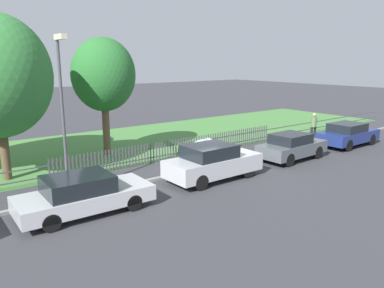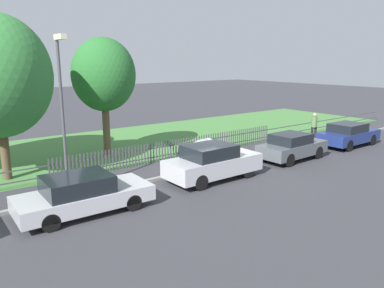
{
  "view_description": "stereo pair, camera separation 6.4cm",
  "coord_description": "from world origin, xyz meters",
  "px_view_note": "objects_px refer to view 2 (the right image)",
  "views": [
    {
      "loc": [
        -11.0,
        -12.8,
        4.97
      ],
      "look_at": [
        -0.47,
        0.88,
        1.1
      ],
      "focal_mm": 35.0,
      "sensor_mm": 36.0,
      "label": 1
    },
    {
      "loc": [
        -10.95,
        -12.84,
        4.97
      ],
      "look_at": [
        -0.47,
        0.88,
        1.1
      ],
      "focal_mm": 35.0,
      "sensor_mm": 36.0,
      "label": 2
    }
  ],
  "objects_px": {
    "parked_car_black_saloon": "(83,194)",
    "pedestrian_near_fence": "(314,125)",
    "parked_car_navy_estate": "(212,162)",
    "parked_car_red_compact": "(292,146)",
    "parked_car_white_van": "(348,134)",
    "street_lamp": "(62,98)",
    "tree_mid_park": "(104,75)",
    "covered_motorcycle": "(203,148)"
  },
  "relations": [
    {
      "from": "covered_motorcycle",
      "to": "pedestrian_near_fence",
      "type": "relative_size",
      "value": 1.15
    },
    {
      "from": "covered_motorcycle",
      "to": "tree_mid_park",
      "type": "relative_size",
      "value": 0.32
    },
    {
      "from": "parked_car_red_compact",
      "to": "tree_mid_park",
      "type": "distance_m",
      "value": 10.21
    },
    {
      "from": "parked_car_red_compact",
      "to": "covered_motorcycle",
      "type": "xyz_separation_m",
      "value": [
        -3.83,
        2.43,
        -0.0
      ]
    },
    {
      "from": "parked_car_black_saloon",
      "to": "parked_car_white_van",
      "type": "height_order",
      "value": "parked_car_white_van"
    },
    {
      "from": "tree_mid_park",
      "to": "covered_motorcycle",
      "type": "bearing_deg",
      "value": -50.08
    },
    {
      "from": "parked_car_black_saloon",
      "to": "parked_car_white_van",
      "type": "bearing_deg",
      "value": 1.75
    },
    {
      "from": "tree_mid_park",
      "to": "street_lamp",
      "type": "height_order",
      "value": "tree_mid_park"
    },
    {
      "from": "covered_motorcycle",
      "to": "street_lamp",
      "type": "height_order",
      "value": "street_lamp"
    },
    {
      "from": "parked_car_white_van",
      "to": "street_lamp",
      "type": "bearing_deg",
      "value": 173.15
    },
    {
      "from": "pedestrian_near_fence",
      "to": "parked_car_navy_estate",
      "type": "bearing_deg",
      "value": -144.73
    },
    {
      "from": "parked_car_white_van",
      "to": "tree_mid_park",
      "type": "bearing_deg",
      "value": 152.2
    },
    {
      "from": "tree_mid_park",
      "to": "parked_car_white_van",
      "type": "bearing_deg",
      "value": -27.38
    },
    {
      "from": "parked_car_navy_estate",
      "to": "street_lamp",
      "type": "relative_size",
      "value": 0.73
    },
    {
      "from": "parked_car_black_saloon",
      "to": "pedestrian_near_fence",
      "type": "bearing_deg",
      "value": 9.97
    },
    {
      "from": "pedestrian_near_fence",
      "to": "street_lamp",
      "type": "height_order",
      "value": "street_lamp"
    },
    {
      "from": "parked_car_navy_estate",
      "to": "covered_motorcycle",
      "type": "bearing_deg",
      "value": 58.71
    },
    {
      "from": "parked_car_navy_estate",
      "to": "tree_mid_park",
      "type": "bearing_deg",
      "value": 105.81
    },
    {
      "from": "parked_car_navy_estate",
      "to": "parked_car_red_compact",
      "type": "xyz_separation_m",
      "value": [
        5.3,
        0.01,
        -0.06
      ]
    },
    {
      "from": "pedestrian_near_fence",
      "to": "street_lamp",
      "type": "xyz_separation_m",
      "value": [
        -16.02,
        -0.53,
        2.69
      ]
    },
    {
      "from": "covered_motorcycle",
      "to": "tree_mid_park",
      "type": "bearing_deg",
      "value": 126.24
    },
    {
      "from": "parked_car_red_compact",
      "to": "street_lamp",
      "type": "distance_m",
      "value": 11.37
    },
    {
      "from": "tree_mid_park",
      "to": "pedestrian_near_fence",
      "type": "bearing_deg",
      "value": -18.24
    },
    {
      "from": "parked_car_white_van",
      "to": "pedestrian_near_fence",
      "type": "bearing_deg",
      "value": 90.7
    },
    {
      "from": "parked_car_red_compact",
      "to": "pedestrian_near_fence",
      "type": "xyz_separation_m",
      "value": [
        5.19,
        2.33,
        0.26
      ]
    },
    {
      "from": "parked_car_red_compact",
      "to": "parked_car_white_van",
      "type": "bearing_deg",
      "value": -1.95
    },
    {
      "from": "parked_car_navy_estate",
      "to": "parked_car_red_compact",
      "type": "distance_m",
      "value": 5.3
    },
    {
      "from": "parked_car_red_compact",
      "to": "parked_car_white_van",
      "type": "xyz_separation_m",
      "value": [
        5.23,
        -0.02,
        0.01
      ]
    },
    {
      "from": "parked_car_black_saloon",
      "to": "tree_mid_park",
      "type": "height_order",
      "value": "tree_mid_park"
    },
    {
      "from": "parked_car_navy_estate",
      "to": "covered_motorcycle",
      "type": "height_order",
      "value": "parked_car_navy_estate"
    },
    {
      "from": "street_lamp",
      "to": "parked_car_navy_estate",
      "type": "bearing_deg",
      "value": -17.99
    },
    {
      "from": "parked_car_red_compact",
      "to": "tree_mid_park",
      "type": "bearing_deg",
      "value": 136.44
    },
    {
      "from": "parked_car_black_saloon",
      "to": "parked_car_red_compact",
      "type": "height_order",
      "value": "parked_car_red_compact"
    },
    {
      "from": "parked_car_black_saloon",
      "to": "parked_car_red_compact",
      "type": "distance_m",
      "value": 11.04
    },
    {
      "from": "parked_car_navy_estate",
      "to": "parked_car_red_compact",
      "type": "height_order",
      "value": "parked_car_navy_estate"
    },
    {
      "from": "parked_car_black_saloon",
      "to": "tree_mid_park",
      "type": "distance_m",
      "value": 8.39
    },
    {
      "from": "parked_car_black_saloon",
      "to": "parked_car_navy_estate",
      "type": "relative_size",
      "value": 1.04
    },
    {
      "from": "street_lamp",
      "to": "tree_mid_park",
      "type": "bearing_deg",
      "value": 51.21
    },
    {
      "from": "parked_car_navy_estate",
      "to": "pedestrian_near_fence",
      "type": "xyz_separation_m",
      "value": [
        10.49,
        2.33,
        0.2
      ]
    },
    {
      "from": "parked_car_black_saloon",
      "to": "street_lamp",
      "type": "height_order",
      "value": "street_lamp"
    },
    {
      "from": "covered_motorcycle",
      "to": "parked_car_white_van",
      "type": "bearing_deg",
      "value": -18.83
    },
    {
      "from": "parked_car_navy_estate",
      "to": "tree_mid_park",
      "type": "xyz_separation_m",
      "value": [
        -1.84,
        6.39,
        3.47
      ]
    }
  ]
}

